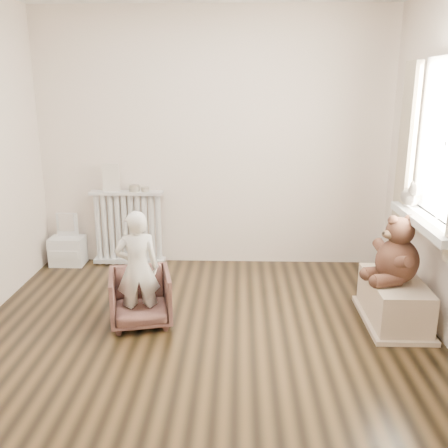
{
  "coord_description": "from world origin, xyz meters",
  "views": [
    {
      "loc": [
        0.27,
        -3.32,
        1.87
      ],
      "look_at": [
        0.15,
        0.45,
        0.8
      ],
      "focal_mm": 40.0,
      "sensor_mm": 36.0,
      "label": 1
    }
  ],
  "objects_px": {
    "armchair": "(140,298)",
    "teddy_bear": "(399,244)",
    "toy_vanity": "(67,239)",
    "toy_bench": "(394,298)",
    "plush_cat": "(411,194)",
    "radiator": "(128,229)",
    "child": "(138,269)"
  },
  "relations": [
    {
      "from": "armchair",
      "to": "teddy_bear",
      "type": "distance_m",
      "value": 2.07
    },
    {
      "from": "toy_vanity",
      "to": "toy_bench",
      "type": "relative_size",
      "value": 0.72
    },
    {
      "from": "toy_bench",
      "to": "teddy_bear",
      "type": "xyz_separation_m",
      "value": [
        -0.02,
        -0.03,
        0.47
      ]
    },
    {
      "from": "toy_vanity",
      "to": "plush_cat",
      "type": "height_order",
      "value": "plush_cat"
    },
    {
      "from": "armchair",
      "to": "toy_bench",
      "type": "relative_size",
      "value": 0.63
    },
    {
      "from": "armchair",
      "to": "toy_bench",
      "type": "distance_m",
      "value": 2.04
    },
    {
      "from": "toy_vanity",
      "to": "toy_bench",
      "type": "bearing_deg",
      "value": -21.94
    },
    {
      "from": "radiator",
      "to": "toy_vanity",
      "type": "bearing_deg",
      "value": -177.37
    },
    {
      "from": "armchair",
      "to": "plush_cat",
      "type": "distance_m",
      "value": 2.34
    },
    {
      "from": "radiator",
      "to": "child",
      "type": "xyz_separation_m",
      "value": [
        0.38,
        -1.41,
        0.09
      ]
    },
    {
      "from": "child",
      "to": "radiator",
      "type": "bearing_deg",
      "value": -87.91
    },
    {
      "from": "armchair",
      "to": "toy_bench",
      "type": "xyz_separation_m",
      "value": [
        2.03,
        0.09,
        -0.02
      ]
    },
    {
      "from": "radiator",
      "to": "child",
      "type": "height_order",
      "value": "child"
    },
    {
      "from": "armchair",
      "to": "child",
      "type": "bearing_deg",
      "value": -103.15
    },
    {
      "from": "radiator",
      "to": "armchair",
      "type": "bearing_deg",
      "value": -74.22
    },
    {
      "from": "radiator",
      "to": "toy_bench",
      "type": "relative_size",
      "value": 1.03
    },
    {
      "from": "plush_cat",
      "to": "radiator",
      "type": "bearing_deg",
      "value": 161.84
    },
    {
      "from": "armchair",
      "to": "teddy_bear",
      "type": "bearing_deg",
      "value": -11.49
    },
    {
      "from": "armchair",
      "to": "plush_cat",
      "type": "height_order",
      "value": "plush_cat"
    },
    {
      "from": "toy_vanity",
      "to": "armchair",
      "type": "distance_m",
      "value": 1.69
    },
    {
      "from": "plush_cat",
      "to": "child",
      "type": "bearing_deg",
      "value": -166.18
    },
    {
      "from": "armchair",
      "to": "plush_cat",
      "type": "xyz_separation_m",
      "value": [
        2.17,
        0.35,
        0.78
      ]
    },
    {
      "from": "armchair",
      "to": "radiator",
      "type": "bearing_deg",
      "value": 92.63
    },
    {
      "from": "plush_cat",
      "to": "toy_vanity",
      "type": "bearing_deg",
      "value": 166.41
    },
    {
      "from": "toy_vanity",
      "to": "toy_bench",
      "type": "distance_m",
      "value": 3.31
    },
    {
      "from": "toy_vanity",
      "to": "child",
      "type": "distance_m",
      "value": 1.74
    },
    {
      "from": "radiator",
      "to": "teddy_bear",
      "type": "distance_m",
      "value": 2.74
    },
    {
      "from": "child",
      "to": "plush_cat",
      "type": "bearing_deg",
      "value": 177.33
    },
    {
      "from": "toy_bench",
      "to": "teddy_bear",
      "type": "relative_size",
      "value": 1.44
    },
    {
      "from": "child",
      "to": "teddy_bear",
      "type": "bearing_deg",
      "value": 169.93
    },
    {
      "from": "armchair",
      "to": "child",
      "type": "distance_m",
      "value": 0.27
    },
    {
      "from": "radiator",
      "to": "toy_vanity",
      "type": "xyz_separation_m",
      "value": [
        -0.65,
        -0.03,
        -0.11
      ]
    }
  ]
}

